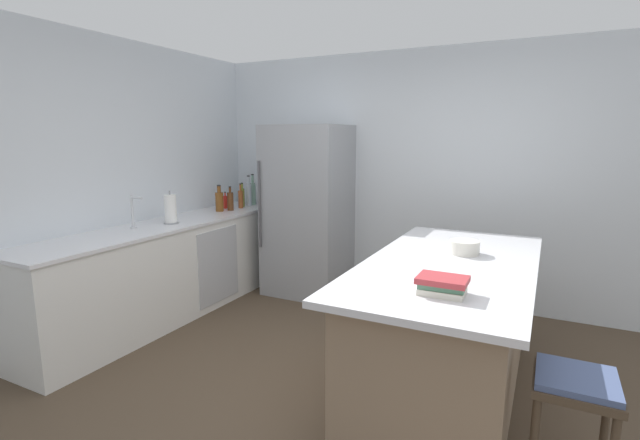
% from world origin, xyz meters
% --- Properties ---
extents(ground_plane, '(7.20, 7.20, 0.00)m').
position_xyz_m(ground_plane, '(0.00, 0.00, 0.00)').
color(ground_plane, '#4C3D2D').
extents(wall_rear, '(6.00, 0.10, 2.60)m').
position_xyz_m(wall_rear, '(0.00, 2.25, 1.30)').
color(wall_rear, silver).
rests_on(wall_rear, ground_plane).
extents(wall_left, '(0.10, 6.00, 2.60)m').
position_xyz_m(wall_left, '(-2.45, 0.00, 1.30)').
color(wall_left, silver).
rests_on(wall_left, ground_plane).
extents(counter_run_left, '(0.64, 2.96, 0.91)m').
position_xyz_m(counter_run_left, '(-2.09, 0.63, 0.46)').
color(counter_run_left, silver).
rests_on(counter_run_left, ground_plane).
extents(kitchen_island, '(1.03, 2.13, 0.92)m').
position_xyz_m(kitchen_island, '(0.60, 0.44, 0.47)').
color(kitchen_island, '#8E755B').
rests_on(kitchen_island, ground_plane).
extents(refrigerator, '(0.84, 0.73, 1.85)m').
position_xyz_m(refrigerator, '(-1.22, 1.85, 0.92)').
color(refrigerator, '#93969B').
rests_on(refrigerator, ground_plane).
extents(bar_stool, '(0.36, 0.36, 0.65)m').
position_xyz_m(bar_stool, '(1.31, -0.28, 0.53)').
color(bar_stool, '#473828').
rests_on(bar_stool, ground_plane).
extents(sink_faucet, '(0.15, 0.05, 0.30)m').
position_xyz_m(sink_faucet, '(-2.14, 0.31, 1.07)').
color(sink_faucet, silver).
rests_on(sink_faucet, counter_run_left).
extents(paper_towel_roll, '(0.14, 0.14, 0.31)m').
position_xyz_m(paper_towel_roll, '(-2.04, 0.65, 1.05)').
color(paper_towel_roll, gray).
rests_on(paper_towel_roll, counter_run_left).
extents(gin_bottle, '(0.07, 0.07, 0.37)m').
position_xyz_m(gin_bottle, '(-2.05, 2.00, 1.06)').
color(gin_bottle, '#8CB79E').
rests_on(gin_bottle, counter_run_left).
extents(soda_bottle, '(0.07, 0.07, 0.36)m').
position_xyz_m(soda_bottle, '(-2.04, 1.91, 1.06)').
color(soda_bottle, silver).
rests_on(soda_bottle, counter_run_left).
extents(olive_oil_bottle, '(0.05, 0.05, 0.28)m').
position_xyz_m(olive_oil_bottle, '(-2.07, 1.82, 1.03)').
color(olive_oil_bottle, olive).
rests_on(olive_oil_bottle, counter_run_left).
extents(vinegar_bottle, '(0.05, 0.05, 0.28)m').
position_xyz_m(vinegar_bottle, '(-2.02, 1.72, 1.02)').
color(vinegar_bottle, '#994C23').
rests_on(vinegar_bottle, counter_run_left).
extents(hot_sauce_bottle, '(0.05, 0.05, 0.19)m').
position_xyz_m(hot_sauce_bottle, '(-2.16, 1.62, 0.99)').
color(hot_sauce_bottle, red).
rests_on(hot_sauce_bottle, counter_run_left).
extents(syrup_bottle, '(0.07, 0.07, 0.27)m').
position_xyz_m(syrup_bottle, '(-2.02, 1.53, 1.02)').
color(syrup_bottle, '#5B3319').
rests_on(syrup_bottle, counter_run_left).
extents(whiskey_bottle, '(0.09, 0.09, 0.29)m').
position_xyz_m(whiskey_bottle, '(-2.09, 1.42, 1.03)').
color(whiskey_bottle, brown).
rests_on(whiskey_bottle, counter_run_left).
extents(cookbook_stack, '(0.25, 0.19, 0.09)m').
position_xyz_m(cookbook_stack, '(0.68, -0.22, 0.97)').
color(cookbook_stack, silver).
rests_on(cookbook_stack, kitchen_island).
extents(mixing_bowl, '(0.21, 0.21, 0.09)m').
position_xyz_m(mixing_bowl, '(0.64, 0.69, 0.97)').
color(mixing_bowl, silver).
rests_on(mixing_bowl, kitchen_island).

